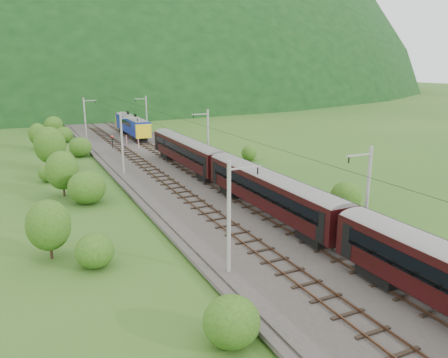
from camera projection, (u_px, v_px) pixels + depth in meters
name	position (u px, v px, depth m)	size (l,w,h in m)	color
ground	(301.00, 259.00, 33.47)	(600.00, 600.00, 0.00)	#265319
railbed	(241.00, 217.00, 42.16)	(14.00, 220.00, 0.30)	#38332D
track_left	(218.00, 219.00, 41.10)	(2.40, 220.00, 0.27)	brown
track_right	(262.00, 212.00, 43.11)	(2.40, 220.00, 0.27)	brown
catenary_left	(123.00, 142.00, 57.69)	(2.54, 192.28, 8.00)	gray
catenary_right	(207.00, 136.00, 62.81)	(2.54, 192.28, 8.00)	gray
overhead_wires	(241.00, 147.00, 40.40)	(4.83, 198.00, 0.03)	black
mountain_main	(46.00, 90.00, 260.30)	(504.00, 360.00, 244.00)	black
train	(351.00, 222.00, 31.45)	(2.88, 137.90, 5.01)	black
hazard_post_near	(126.00, 140.00, 80.14)	(0.17, 0.17, 1.63)	red
hazard_post_far	(138.00, 143.00, 76.71)	(0.17, 0.17, 1.64)	red
signal	(112.00, 141.00, 76.00)	(0.25, 0.25, 2.24)	black
vegetation_left	(77.00, 185.00, 45.30)	(11.07, 141.59, 6.20)	#224A13
vegetation_right	(395.00, 216.00, 39.48)	(5.79, 98.19, 2.81)	#224A13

